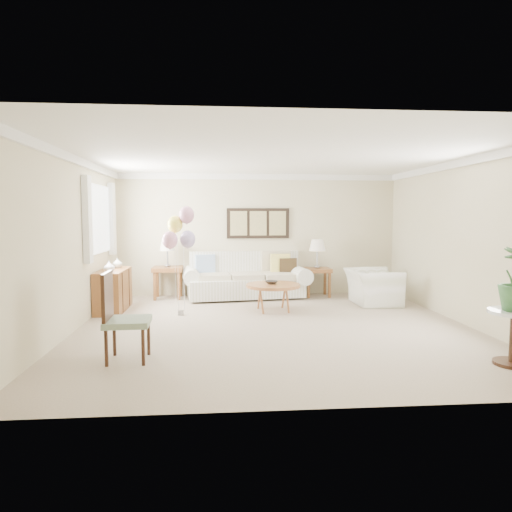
{
  "coord_description": "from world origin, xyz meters",
  "views": [
    {
      "loc": [
        -0.86,
        -6.84,
        1.7
      ],
      "look_at": [
        -0.24,
        0.6,
        1.05
      ],
      "focal_mm": 32.0,
      "sensor_mm": 36.0,
      "label": 1
    }
  ],
  "objects_px": {
    "sofa": "(245,280)",
    "armchair": "(373,287)",
    "coffee_table": "(273,286)",
    "balloon_cluster": "(180,230)",
    "accent_chair": "(121,315)"
  },
  "relations": [
    {
      "from": "sofa",
      "to": "armchair",
      "type": "relative_size",
      "value": 2.61
    },
    {
      "from": "coffee_table",
      "to": "armchair",
      "type": "xyz_separation_m",
      "value": [
        2.01,
        0.49,
        -0.12
      ]
    },
    {
      "from": "armchair",
      "to": "balloon_cluster",
      "type": "bearing_deg",
      "value": 100.29
    },
    {
      "from": "armchair",
      "to": "accent_chair",
      "type": "relative_size",
      "value": 0.98
    },
    {
      "from": "armchair",
      "to": "accent_chair",
      "type": "xyz_separation_m",
      "value": [
        -4.13,
        -3.15,
        0.21
      ]
    },
    {
      "from": "sofa",
      "to": "accent_chair",
      "type": "relative_size",
      "value": 2.56
    },
    {
      "from": "sofa",
      "to": "armchair",
      "type": "distance_m",
      "value": 2.59
    },
    {
      "from": "coffee_table",
      "to": "accent_chair",
      "type": "height_order",
      "value": "accent_chair"
    },
    {
      "from": "sofa",
      "to": "coffee_table",
      "type": "distance_m",
      "value": 1.47
    },
    {
      "from": "sofa",
      "to": "accent_chair",
      "type": "bearing_deg",
      "value": -112.77
    },
    {
      "from": "sofa",
      "to": "accent_chair",
      "type": "distance_m",
      "value": 4.42
    },
    {
      "from": "sofa",
      "to": "accent_chair",
      "type": "xyz_separation_m",
      "value": [
        -1.71,
        -4.07,
        0.17
      ]
    },
    {
      "from": "sofa",
      "to": "coffee_table",
      "type": "xyz_separation_m",
      "value": [
        0.41,
        -1.41,
        0.07
      ]
    },
    {
      "from": "armchair",
      "to": "coffee_table",
      "type": "bearing_deg",
      "value": 103.45
    },
    {
      "from": "armchair",
      "to": "balloon_cluster",
      "type": "height_order",
      "value": "balloon_cluster"
    }
  ]
}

